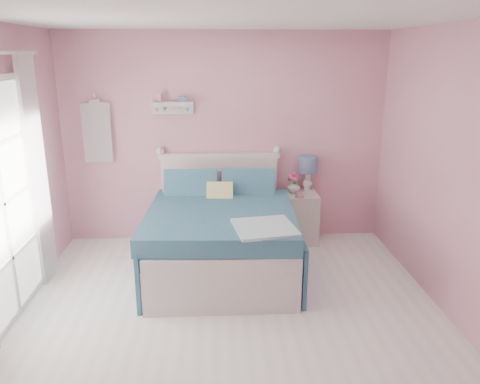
{
  "coord_description": "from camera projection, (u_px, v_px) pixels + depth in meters",
  "views": [
    {
      "loc": [
        -0.12,
        -3.54,
        2.34
      ],
      "look_at": [
        0.14,
        1.2,
        0.92
      ],
      "focal_mm": 35.0,
      "sensor_mm": 36.0,
      "label": 1
    }
  ],
  "objects": [
    {
      "name": "floor",
      "position": [
        232.0,
        333.0,
        4.07
      ],
      "size": [
        4.5,
        4.5,
        0.0
      ],
      "primitive_type": "plane",
      "color": "white",
      "rests_on": "ground"
    },
    {
      "name": "room_shell",
      "position": [
        231.0,
        154.0,
        3.61
      ],
      "size": [
        4.5,
        4.5,
        4.5
      ],
      "color": "#CA8091",
      "rests_on": "floor"
    },
    {
      "name": "bed",
      "position": [
        221.0,
        236.0,
        5.16
      ],
      "size": [
        1.62,
        1.99,
        1.13
      ],
      "rotation": [
        0.0,
        0.0,
        -0.05
      ],
      "color": "silver",
      "rests_on": "floor"
    },
    {
      "name": "nightstand",
      "position": [
        299.0,
        218.0,
        5.95
      ],
      "size": [
        0.44,
        0.44,
        0.64
      ],
      "color": "beige",
      "rests_on": "floor"
    },
    {
      "name": "table_lamp",
      "position": [
        308.0,
        167.0,
        5.86
      ],
      "size": [
        0.23,
        0.23,
        0.46
      ],
      "color": "white",
      "rests_on": "nightstand"
    },
    {
      "name": "vase",
      "position": [
        294.0,
        186.0,
        5.88
      ],
      "size": [
        0.17,
        0.17,
        0.17
      ],
      "primitive_type": "imported",
      "rotation": [
        0.0,
        0.0,
        0.05
      ],
      "color": "silver",
      "rests_on": "nightstand"
    },
    {
      "name": "teacup",
      "position": [
        300.0,
        194.0,
        5.7
      ],
      "size": [
        0.13,
        0.13,
        0.08
      ],
      "primitive_type": "imported",
      "rotation": [
        0.0,
        0.0,
        0.31
      ],
      "color": "pink",
      "rests_on": "nightstand"
    },
    {
      "name": "roses",
      "position": [
        294.0,
        177.0,
        5.84
      ],
      "size": [
        0.14,
        0.11,
        0.12
      ],
      "color": "#D4487E",
      "rests_on": "vase"
    },
    {
      "name": "wall_shelf",
      "position": [
        172.0,
        105.0,
        5.63
      ],
      "size": [
        0.5,
        0.15,
        0.25
      ],
      "color": "silver",
      "rests_on": "room_shell"
    },
    {
      "name": "hanging_dress",
      "position": [
        97.0,
        133.0,
        5.67
      ],
      "size": [
        0.34,
        0.03,
        0.72
      ],
      "primitive_type": "cube",
      "color": "white",
      "rests_on": "room_shell"
    },
    {
      "name": "french_door",
      "position": [
        2.0,
        205.0,
        4.04
      ],
      "size": [
        0.04,
        1.32,
        2.16
      ],
      "color": "silver",
      "rests_on": "floor"
    },
    {
      "name": "curtain_far",
      "position": [
        38.0,
        172.0,
        4.72
      ],
      "size": [
        0.04,
        0.4,
        2.32
      ],
      "primitive_type": "cube",
      "color": "white",
      "rests_on": "floor"
    }
  ]
}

